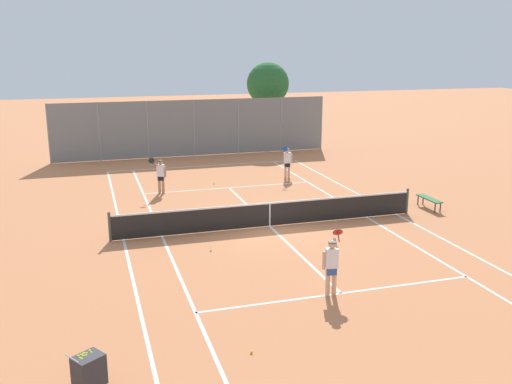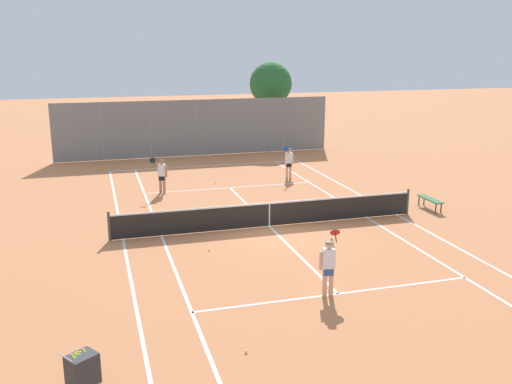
% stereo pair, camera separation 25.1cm
% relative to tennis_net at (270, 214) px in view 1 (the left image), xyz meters
% --- Properties ---
extents(ground_plane, '(120.00, 120.00, 0.00)m').
position_rel_tennis_net_xyz_m(ground_plane, '(0.00, 0.00, -0.51)').
color(ground_plane, '#CC7A4C').
extents(court_line_markings, '(11.10, 23.90, 0.01)m').
position_rel_tennis_net_xyz_m(court_line_markings, '(0.00, 0.00, -0.51)').
color(court_line_markings, silver).
rests_on(court_line_markings, ground).
extents(tennis_net, '(12.00, 0.10, 1.07)m').
position_rel_tennis_net_xyz_m(tennis_net, '(0.00, 0.00, 0.00)').
color(tennis_net, '#474C47').
rests_on(tennis_net, ground).
extents(ball_cart, '(0.77, 0.73, 0.96)m').
position_rel_tennis_net_xyz_m(ball_cart, '(-6.81, -9.32, 0.02)').
color(ball_cart, '#2D2D33').
rests_on(ball_cart, ground).
extents(player_near_side, '(0.78, 0.71, 1.77)m').
position_rel_tennis_net_xyz_m(player_near_side, '(-0.32, -6.40, 0.42)').
color(player_near_side, '#D8A884').
rests_on(player_near_side, ground).
extents(player_far_left, '(0.85, 0.68, 1.77)m').
position_rel_tennis_net_xyz_m(player_far_left, '(-3.30, 6.28, 0.42)').
color(player_far_left, tan).
rests_on(player_far_left, ground).
extents(player_far_right, '(0.72, 0.72, 1.77)m').
position_rel_tennis_net_xyz_m(player_far_right, '(3.41, 7.49, 0.42)').
color(player_far_right, '#D8A884').
rests_on(player_far_right, ground).
extents(loose_tennis_ball_0, '(0.07, 0.07, 0.07)m').
position_rel_tennis_net_xyz_m(loose_tennis_ball_0, '(-3.30, -8.76, -0.48)').
color(loose_tennis_ball_0, '#D1DB33').
rests_on(loose_tennis_ball_0, ground).
extents(loose_tennis_ball_1, '(0.07, 0.07, 0.07)m').
position_rel_tennis_net_xyz_m(loose_tennis_ball_1, '(2.64, -0.31, -0.48)').
color(loose_tennis_ball_1, '#D1DB33').
rests_on(loose_tennis_ball_1, ground).
extents(loose_tennis_ball_3, '(0.07, 0.07, 0.07)m').
position_rel_tennis_net_xyz_m(loose_tennis_ball_3, '(-2.76, -2.03, -0.48)').
color(loose_tennis_ball_3, '#D1DB33').
rests_on(loose_tennis_ball_3, ground).
extents(loose_tennis_ball_4, '(0.07, 0.07, 0.07)m').
position_rel_tennis_net_xyz_m(loose_tennis_ball_4, '(-0.53, 7.33, -0.48)').
color(loose_tennis_ball_4, '#D1DB33').
rests_on(loose_tennis_ball_4, ground).
extents(courtside_bench, '(0.36, 1.50, 0.47)m').
position_rel_tennis_net_xyz_m(courtside_bench, '(7.25, 0.38, -0.10)').
color(courtside_bench, '#2D6638').
rests_on(courtside_bench, ground).
extents(back_fence, '(17.26, 0.08, 3.53)m').
position_rel_tennis_net_xyz_m(back_fence, '(-0.00, 15.16, 1.25)').
color(back_fence, gray).
rests_on(back_fence, ground).
extents(tree_behind_left, '(2.88, 2.88, 5.66)m').
position_rel_tennis_net_xyz_m(tree_behind_left, '(5.55, 17.60, 3.63)').
color(tree_behind_left, brown).
rests_on(tree_behind_left, ground).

